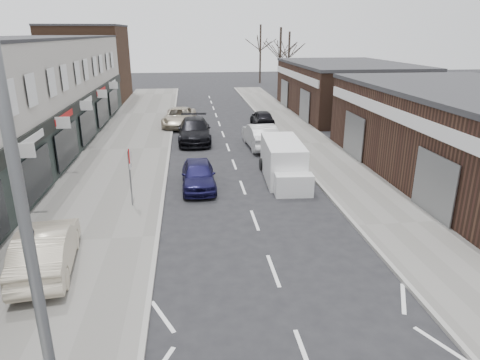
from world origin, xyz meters
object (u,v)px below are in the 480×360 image
object	(u,v)px
parked_car_left_b	(194,130)
street_lamp	(45,256)
white_van	(283,162)
parked_car_right_a	(260,136)
sedan_on_pavement	(46,249)
parked_car_right_b	(262,118)
parked_car_left_a	(198,175)
pedestrian	(32,252)
warning_sign	(130,160)
parked_car_left_c	(179,117)

from	to	relation	value
parked_car_left_b	street_lamp	bearing A→B (deg)	-94.93
white_van	parked_car_right_a	size ratio (longest dim) A/B	1.08
white_van	sedan_on_pavement	world-z (taller)	white_van
parked_car_right_b	parked_car_left_a	bearing A→B (deg)	68.04
street_lamp	pedestrian	bearing A→B (deg)	112.87
warning_sign	parked_car_left_a	world-z (taller)	warning_sign
parked_car_left_b	parked_car_right_a	size ratio (longest dim) A/B	1.13
white_van	parked_car_left_b	xyz separation A→B (m)	(-4.47, 8.96, -0.16)
street_lamp	sedan_on_pavement	bearing A→B (deg)	109.85
pedestrian	parked_car_right_a	size ratio (longest dim) A/B	0.35
warning_sign	parked_car_left_b	size ratio (longest dim) A/B	0.49
warning_sign	parked_car_left_c	xyz separation A→B (m)	(1.83, 17.42, -1.46)
sedan_on_pavement	pedestrian	xyz separation A→B (m)	(-0.27, -0.46, 0.14)
pedestrian	parked_car_left_c	world-z (taller)	pedestrian
pedestrian	street_lamp	bearing A→B (deg)	92.84
warning_sign	pedestrian	world-z (taller)	warning_sign
warning_sign	white_van	size ratio (longest dim) A/B	0.51
pedestrian	parked_car_left_a	size ratio (longest dim) A/B	0.43
warning_sign	parked_car_left_c	size ratio (longest dim) A/B	0.50
parked_car_left_b	parked_car_right_b	xyz separation A→B (m)	(5.70, 4.72, -0.13)
parked_car_left_c	parked_car_right_b	distance (m)	6.87
sedan_on_pavement	parked_car_left_a	bearing A→B (deg)	-131.14
parked_car_right_a	parked_car_right_b	world-z (taller)	parked_car_right_a
white_van	pedestrian	xyz separation A→B (m)	(-9.80, -8.69, 0.03)
sedan_on_pavement	pedestrian	world-z (taller)	pedestrian
white_van	parked_car_right_b	size ratio (longest dim) A/B	1.35
parked_car_left_c	white_van	bearing A→B (deg)	-63.06
warning_sign	parked_car_left_b	distance (m)	12.40
pedestrian	parked_car_right_b	world-z (taller)	pedestrian
white_van	parked_car_left_a	xyz separation A→B (m)	(-4.47, -0.77, -0.27)
white_van	sedan_on_pavement	size ratio (longest dim) A/B	1.19
white_van	parked_car_left_c	bearing A→B (deg)	114.58
sedan_on_pavement	pedestrian	bearing A→B (deg)	52.76
sedan_on_pavement	parked_car_left_a	size ratio (longest dim) A/B	1.10
pedestrian	parked_car_left_c	xyz separation A→B (m)	(4.19, 23.12, -0.25)
parked_car_left_c	parked_car_right_b	size ratio (longest dim) A/B	1.35
street_lamp	pedestrian	size ratio (longest dim) A/B	4.58
street_lamp	parked_car_left_c	distance (m)	30.50
street_lamp	parked_car_left_a	size ratio (longest dim) A/B	1.96
parked_car_left_a	pedestrian	bearing A→B (deg)	-124.37
warning_sign	pedestrian	xyz separation A→B (m)	(-2.36, -5.70, -1.21)
parked_car_left_a	parked_car_right_a	bearing A→B (deg)	59.33
warning_sign	parked_car_left_a	bearing A→B (deg)	36.88
pedestrian	parked_car_right_b	distance (m)	24.94
parked_car_left_b	parked_car_right_a	distance (m)	4.91
parked_car_left_c	parked_car_left_b	bearing A→B (deg)	-72.61
warning_sign	parked_car_right_b	bearing A→B (deg)	62.56
parked_car_left_c	parked_car_right_a	xyz separation A→B (m)	(5.53, -7.65, 0.07)
white_van	parked_car_left_a	size ratio (longest dim) A/B	1.31
sedan_on_pavement	parked_car_left_b	bearing A→B (deg)	-113.39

